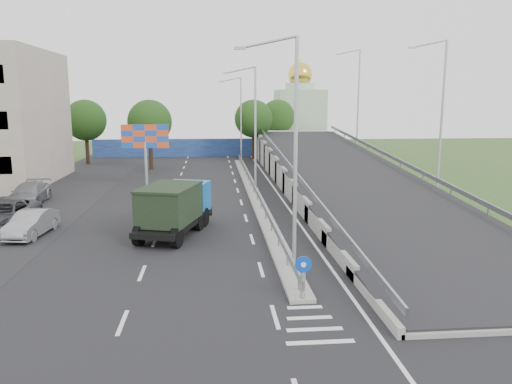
{
  "coord_description": "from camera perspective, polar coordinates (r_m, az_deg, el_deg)",
  "views": [
    {
      "loc": [
        -3.34,
        -15.4,
        7.6
      ],
      "look_at": [
        -0.76,
        13.51,
        2.2
      ],
      "focal_mm": 35.0,
      "sensor_mm": 36.0,
      "label": 1
    }
  ],
  "objects": [
    {
      "name": "tree_left_mid",
      "position": [
        55.86,
        -12.05,
        7.82
      ],
      "size": [
        4.8,
        4.8,
        7.6
      ],
      "color": "black",
      "rests_on": "ground"
    },
    {
      "name": "tree_median_far",
      "position": [
        63.67,
        -0.29,
        8.36
      ],
      "size": [
        4.8,
        4.8,
        7.6
      ],
      "color": "black",
      "rests_on": "ground"
    },
    {
      "name": "road_surface",
      "position": [
        36.21,
        -4.45,
        -1.61
      ],
      "size": [
        26.0,
        90.0,
        0.04
      ],
      "primitive_type": "cube",
      "color": "black",
      "rests_on": "ground"
    },
    {
      "name": "overpass_ramp",
      "position": [
        41.28,
        10.19,
        2.23
      ],
      "size": [
        10.0,
        50.0,
        3.5
      ],
      "color": "gray",
      "rests_on": "ground"
    },
    {
      "name": "parked_car_b",
      "position": [
        30.84,
        -24.28,
        -3.3
      ],
      "size": [
        2.05,
        4.53,
        1.44
      ],
      "primitive_type": "imported",
      "rotation": [
        0.0,
        0.0,
        -0.12
      ],
      "color": "gray",
      "rests_on": "ground"
    },
    {
      "name": "ground",
      "position": [
        17.5,
        6.65,
        -15.28
      ],
      "size": [
        160.0,
        160.0,
        0.0
      ],
      "primitive_type": "plane",
      "color": "#2D4C1E",
      "rests_on": "ground"
    },
    {
      "name": "lamp_post_mid",
      "position": [
        41.59,
        -0.34,
        8.07
      ],
      "size": [
        2.74,
        0.18,
        10.08
      ],
      "color": "#B2B5B7",
      "rests_on": "median"
    },
    {
      "name": "tree_ramp_far",
      "position": [
        71.06,
        2.49,
        8.57
      ],
      "size": [
        4.8,
        4.8,
        7.6
      ],
      "color": "black",
      "rests_on": "ground"
    },
    {
      "name": "parking_strip",
      "position": [
        38.36,
        -24.27,
        -1.83
      ],
      "size": [
        8.0,
        90.0,
        0.05
      ],
      "primitive_type": "cube",
      "color": "black",
      "rests_on": "ground"
    },
    {
      "name": "church",
      "position": [
        76.61,
        4.99,
        8.78
      ],
      "size": [
        7.0,
        7.0,
        13.8
      ],
      "color": "#B2CCAD",
      "rests_on": "ground"
    },
    {
      "name": "dump_truck",
      "position": [
        28.7,
        -9.24,
        -1.61
      ],
      "size": [
        4.24,
        7.09,
        2.94
      ],
      "rotation": [
        0.0,
        0.0,
        -0.29
      ],
      "color": "black",
      "rests_on": "ground"
    },
    {
      "name": "billboard",
      "position": [
        43.9,
        -12.56,
        5.83
      ],
      "size": [
        4.0,
        0.24,
        5.5
      ],
      "color": "#B2B5B7",
      "rests_on": "ground"
    },
    {
      "name": "tree_left_far",
      "position": [
        62.21,
        -18.9,
        7.75
      ],
      "size": [
        4.8,
        4.8,
        7.6
      ],
      "color": "black",
      "rests_on": "ground"
    },
    {
      "name": "blue_wall",
      "position": [
        67.71,
        -5.65,
        5.06
      ],
      "size": [
        30.0,
        0.5,
        2.4
      ],
      "primitive_type": "cube",
      "color": "navy",
      "rests_on": "ground"
    },
    {
      "name": "parked_car_c",
      "position": [
        33.28,
        -26.86,
        -2.37
      ],
      "size": [
        2.91,
        5.98,
        1.64
      ],
      "primitive_type": "imported",
      "rotation": [
        0.0,
        0.0,
        -0.03
      ],
      "color": "#35363A",
      "rests_on": "ground"
    },
    {
      "name": "median_guardrail",
      "position": [
        40.13,
        -0.25,
        0.71
      ],
      "size": [
        0.09,
        44.0,
        0.71
      ],
      "color": "gray",
      "rests_on": "median"
    },
    {
      "name": "parked_car_d",
      "position": [
        40.38,
        -24.52,
        -0.16
      ],
      "size": [
        2.3,
        5.35,
        1.54
      ],
      "primitive_type": "imported",
      "rotation": [
        0.0,
        0.0,
        0.03
      ],
      "color": "gray",
      "rests_on": "ground"
    },
    {
      "name": "sign_bollard",
      "position": [
        19.06,
        5.38,
        -9.66
      ],
      "size": [
        0.64,
        0.23,
        1.67
      ],
      "color": "black",
      "rests_on": "median"
    },
    {
      "name": "median",
      "position": [
        40.25,
        -0.25,
        -0.2
      ],
      "size": [
        1.0,
        44.0,
        0.2
      ],
      "primitive_type": "cube",
      "color": "gray",
      "rests_on": "ground"
    },
    {
      "name": "lamp_post_near",
      "position": [
        21.75,
        4.06,
        5.79
      ],
      "size": [
        2.74,
        0.18,
        10.08
      ],
      "color": "#B2B5B7",
      "rests_on": "median"
    },
    {
      "name": "lamp_post_far",
      "position": [
        61.53,
        -1.9,
        8.86
      ],
      "size": [
        2.74,
        0.18,
        10.08
      ],
      "color": "#B2B5B7",
      "rests_on": "median"
    }
  ]
}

